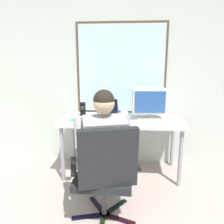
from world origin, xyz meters
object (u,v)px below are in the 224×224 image
at_px(desk, 121,124).
at_px(desk_speaker, 83,109).
at_px(office_chair, 106,171).
at_px(wine_glass, 124,115).
at_px(laptop, 105,112).
at_px(cd_case, 77,120).
at_px(crt_monitor, 149,102).
at_px(person_seated, 102,148).

bearing_deg(desk, desk_speaker, 166.93).
distance_m(office_chair, wine_glass, 0.89).
relative_size(office_chair, laptop, 2.45).
relative_size(desk, cd_case, 8.59).
distance_m(laptop, desk_speaker, 0.31).
height_order(desk, crt_monitor, crt_monitor).
relative_size(office_chair, desk_speaker, 5.46).
xyz_separation_m(office_chair, crt_monitor, (0.43, 1.01, 0.43)).
distance_m(desk, desk_speaker, 0.56).
xyz_separation_m(desk, crt_monitor, (0.34, 0.03, 0.29)).
bearing_deg(wine_glass, crt_monitor, 32.00).
height_order(office_chair, cd_case, office_chair).
height_order(office_chair, crt_monitor, crt_monitor).
relative_size(desk, person_seated, 1.25).
bearing_deg(wine_glass, office_chair, -98.79).
distance_m(office_chair, crt_monitor, 1.18).
height_order(office_chair, wine_glass, office_chair).
bearing_deg(laptop, person_seated, -85.17).
distance_m(office_chair, person_seated, 0.29).
distance_m(desk, crt_monitor, 0.44).
height_order(office_chair, person_seated, person_seated).
xyz_separation_m(person_seated, laptop, (-0.07, 0.79, 0.18)).
relative_size(wine_glass, cd_case, 0.73).
bearing_deg(laptop, crt_monitor, -4.29).
height_order(desk, cd_case, cd_case).
bearing_deg(crt_monitor, desk_speaker, 173.64).
bearing_deg(cd_case, desk_speaker, 82.97).
bearing_deg(desk, laptop, 162.98).
bearing_deg(person_seated, crt_monitor, 56.84).
xyz_separation_m(laptop, cd_case, (-0.33, -0.19, -0.06)).
bearing_deg(wine_glass, cd_case, 176.12).
distance_m(desk, person_seated, 0.74).
height_order(person_seated, desk_speaker, person_seated).
height_order(crt_monitor, desk_speaker, crt_monitor).
bearing_deg(laptop, cd_case, -150.38).
relative_size(person_seated, laptop, 3.15).
bearing_deg(desk_speaker, laptop, -10.12).
bearing_deg(office_chair, person_seated, 103.83).
distance_m(office_chair, laptop, 1.10).
distance_m(desk, office_chair, 1.00).
xyz_separation_m(desk, office_chair, (-0.09, -0.98, -0.15)).
distance_m(crt_monitor, wine_glass, 0.38).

